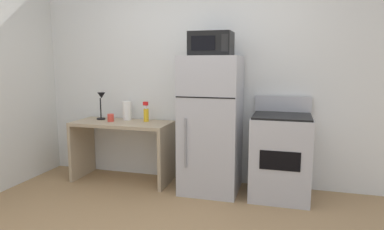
# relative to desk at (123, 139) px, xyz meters

# --- Properties ---
(wall_back_white) EXTENTS (5.00, 0.10, 2.60)m
(wall_back_white) POSITION_rel_desk_xyz_m (0.98, 0.34, 0.77)
(wall_back_white) COLOR silver
(wall_back_white) RESTS_ON ground
(desk) EXTENTS (1.22, 0.54, 0.75)m
(desk) POSITION_rel_desk_xyz_m (0.00, 0.00, 0.00)
(desk) COLOR tan
(desk) RESTS_ON ground
(desk_lamp) EXTENTS (0.14, 0.12, 0.35)m
(desk_lamp) POSITION_rel_desk_xyz_m (-0.33, 0.08, 0.46)
(desk_lamp) COLOR black
(desk_lamp) RESTS_ON desk
(paper_towel_roll) EXTENTS (0.11, 0.11, 0.24)m
(paper_towel_roll) POSITION_rel_desk_xyz_m (-0.00, 0.15, 0.34)
(paper_towel_roll) COLOR white
(paper_towel_roll) RESTS_ON desk
(coffee_mug) EXTENTS (0.08, 0.08, 0.09)m
(coffee_mug) POSITION_rel_desk_xyz_m (-0.15, -0.01, 0.27)
(coffee_mug) COLOR #D83F33
(coffee_mug) RESTS_ON desk
(spray_bottle) EXTENTS (0.06, 0.06, 0.25)m
(spray_bottle) POSITION_rel_desk_xyz_m (0.28, 0.11, 0.32)
(spray_bottle) COLOR yellow
(spray_bottle) RESTS_ON desk
(refrigerator) EXTENTS (0.65, 0.64, 1.55)m
(refrigerator) POSITION_rel_desk_xyz_m (1.14, -0.03, 0.25)
(refrigerator) COLOR #B7B7BC
(refrigerator) RESTS_ON ground
(microwave) EXTENTS (0.46, 0.35, 0.26)m
(microwave) POSITION_rel_desk_xyz_m (1.14, -0.06, 1.15)
(microwave) COLOR black
(microwave) RESTS_ON refrigerator
(oven_range) EXTENTS (0.63, 0.61, 1.10)m
(oven_range) POSITION_rel_desk_xyz_m (1.92, -0.03, -0.06)
(oven_range) COLOR #B7B7BC
(oven_range) RESTS_ON ground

